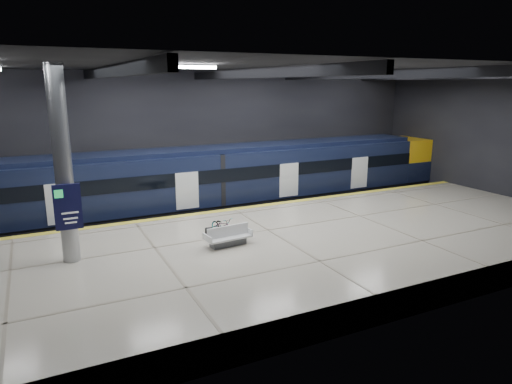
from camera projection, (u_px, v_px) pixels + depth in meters
ground at (258, 246)px, 21.03m from camera, size 30.00×30.00×0.00m
room_shell at (258, 122)px, 19.71m from camera, size 30.10×16.10×8.05m
platform at (285, 253)px, 18.72m from camera, size 30.00×11.00×1.10m
safety_strip at (234, 209)px, 23.18m from camera, size 30.00×0.40×0.01m
rails at (215, 215)px, 25.82m from camera, size 30.00×1.52×0.16m
train at (259, 176)px, 26.54m from camera, size 29.40×2.84×3.79m
bench at (228, 238)px, 17.92m from camera, size 1.90×0.92×0.81m
bicycle at (222, 226)px, 19.29m from camera, size 0.89×1.46×0.72m
pannier_bag at (209, 232)px, 19.08m from camera, size 0.31×0.19×0.35m
info_column at (63, 169)px, 15.67m from camera, size 0.90×0.78×6.90m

